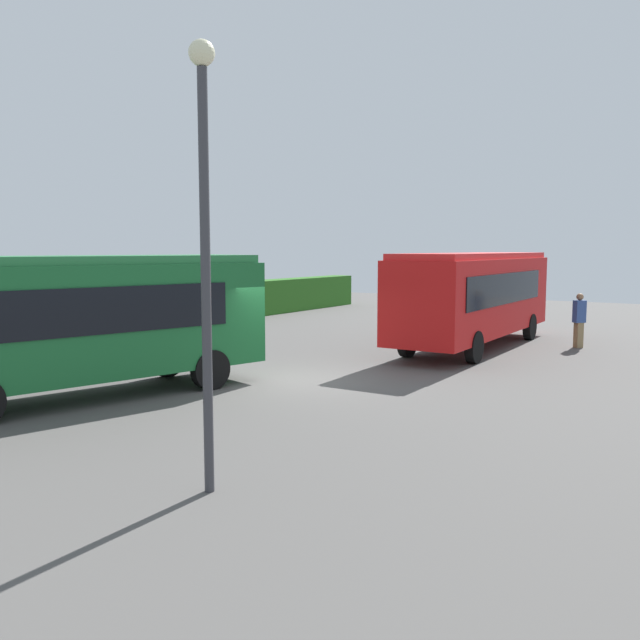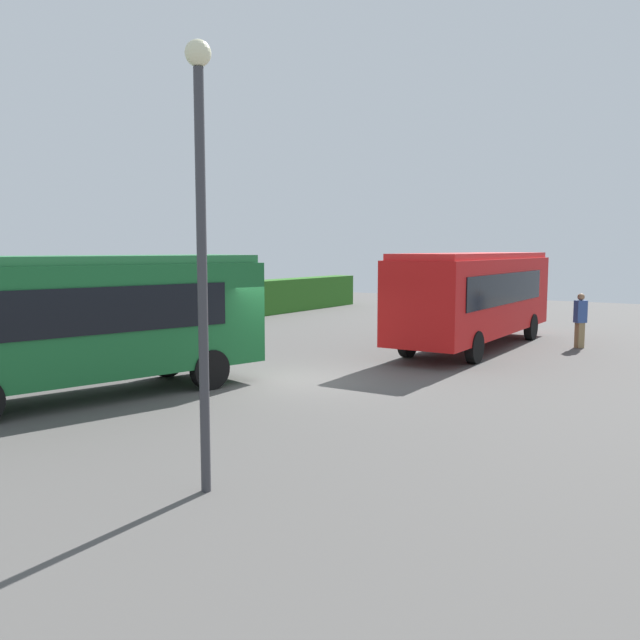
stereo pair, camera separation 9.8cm
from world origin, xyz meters
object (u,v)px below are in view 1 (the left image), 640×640
object	(u,v)px
traffic_cone	(168,329)
person_center	(579,319)
bus_green	(86,317)
person_right	(453,312)
bus_red	(475,294)
lamppost	(205,221)

from	to	relation	value
traffic_cone	person_center	bearing A→B (deg)	-68.29
bus_green	person_right	xyz separation A→B (m)	(15.18, -2.94, -0.92)
person_center	traffic_cone	distance (m)	15.50
bus_green	person_right	size ratio (longest dim) A/B	4.81
person_right	bus_red	bearing A→B (deg)	107.43
person_right	traffic_cone	xyz separation A→B (m)	(-6.31, 9.45, -0.68)
person_right	traffic_cone	distance (m)	11.38
person_center	lamppost	xyz separation A→B (m)	(-17.58, 1.38, 2.83)
person_center	traffic_cone	bearing A→B (deg)	62.96
person_center	lamppost	bearing A→B (deg)	126.77
bus_green	person_center	xyz separation A→B (m)	(14.61, -7.87, -0.87)
bus_red	person_right	bearing A→B (deg)	34.80
bus_red	person_right	size ratio (longest dim) A/B	5.54
bus_green	bus_red	distance (m)	13.46
traffic_cone	lamppost	distance (m)	17.96
lamppost	person_center	bearing A→B (deg)	-4.48
person_center	traffic_cone	xyz separation A→B (m)	(-5.73, 14.39, -0.73)
person_center	person_right	xyz separation A→B (m)	(0.58, 4.94, -0.05)
person_right	traffic_cone	size ratio (longest dim) A/B	3.08
bus_green	traffic_cone	distance (m)	11.13
bus_red	traffic_cone	world-z (taller)	bus_red
lamppost	bus_green	bearing A→B (deg)	65.35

